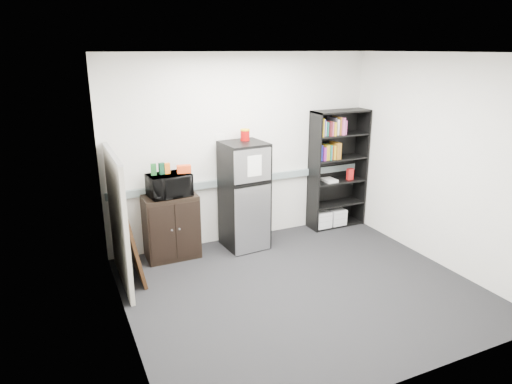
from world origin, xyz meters
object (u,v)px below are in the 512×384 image
cubicle_partition (118,219)px  refrigerator (244,196)px  cabinet (171,227)px  microwave (169,185)px  bookshelf (337,167)px

cubicle_partition → refrigerator: 1.81m
cabinet → microwave: microwave is taller
microwave → refrigerator: (1.05, -0.06, -0.27)m
refrigerator → microwave: bearing=172.2°
microwave → cabinet: bearing=83.7°
cabinet → microwave: size_ratio=1.64×
cabinet → refrigerator: bearing=-4.4°
cubicle_partition → cabinet: size_ratio=1.84×
bookshelf → refrigerator: 1.65m
bookshelf → cubicle_partition: 3.45m
cubicle_partition → microwave: cubicle_partition is taller
cubicle_partition → microwave: (0.73, 0.40, 0.22)m
bookshelf → cubicle_partition: bookshelf is taller
cubicle_partition → cabinet: cubicle_partition is taller
bookshelf → microwave: size_ratio=3.44×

